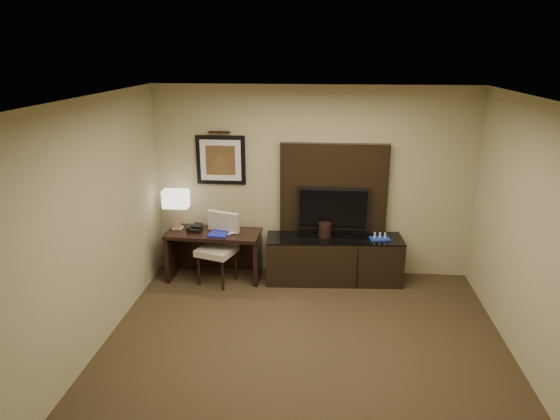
# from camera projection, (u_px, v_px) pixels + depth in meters

# --- Properties ---
(floor) EXTENTS (4.50, 5.00, 0.01)m
(floor) POSITION_uv_depth(u_px,v_px,m) (302.00, 372.00, 5.10)
(floor) COLOR #372818
(floor) RESTS_ON ground
(ceiling) EXTENTS (4.50, 5.00, 0.01)m
(ceiling) POSITION_uv_depth(u_px,v_px,m) (306.00, 104.00, 4.27)
(ceiling) COLOR silver
(ceiling) RESTS_ON wall_back
(wall_back) EXTENTS (4.50, 0.01, 2.70)m
(wall_back) POSITION_uv_depth(u_px,v_px,m) (312.00, 182.00, 7.06)
(wall_back) COLOR tan
(wall_back) RESTS_ON floor
(wall_left) EXTENTS (0.01, 5.00, 2.70)m
(wall_left) POSITION_uv_depth(u_px,v_px,m) (75.00, 241.00, 4.89)
(wall_left) COLOR tan
(wall_left) RESTS_ON floor
(wall_right) EXTENTS (0.01, 5.00, 2.70)m
(wall_right) POSITION_uv_depth(u_px,v_px,m) (554.00, 258.00, 4.49)
(wall_right) COLOR tan
(wall_right) RESTS_ON floor
(desk) EXTENTS (1.34, 0.63, 0.70)m
(desk) POSITION_uv_depth(u_px,v_px,m) (214.00, 255.00, 7.10)
(desk) COLOR black
(desk) RESTS_ON floor
(credenza) EXTENTS (1.91, 0.64, 0.65)m
(credenza) POSITION_uv_depth(u_px,v_px,m) (334.00, 259.00, 7.03)
(credenza) COLOR black
(credenza) RESTS_ON floor
(tv_wall_panel) EXTENTS (1.50, 0.12, 1.30)m
(tv_wall_panel) POSITION_uv_depth(u_px,v_px,m) (333.00, 189.00, 7.00)
(tv_wall_panel) COLOR black
(tv_wall_panel) RESTS_ON wall_back
(tv) EXTENTS (1.00, 0.08, 0.60)m
(tv) POSITION_uv_depth(u_px,v_px,m) (333.00, 208.00, 6.98)
(tv) COLOR black
(tv) RESTS_ON tv_wall_panel
(artwork) EXTENTS (0.70, 0.04, 0.70)m
(artwork) POSITION_uv_depth(u_px,v_px,m) (221.00, 160.00, 7.06)
(artwork) COLOR black
(artwork) RESTS_ON wall_back
(picture_light) EXTENTS (0.04, 0.04, 0.30)m
(picture_light) POSITION_uv_depth(u_px,v_px,m) (219.00, 132.00, 6.90)
(picture_light) COLOR #412715
(picture_light) RESTS_ON wall_back
(desk_chair) EXTENTS (0.62, 0.66, 0.98)m
(desk_chair) POSITION_uv_depth(u_px,v_px,m) (217.00, 250.00, 6.91)
(desk_chair) COLOR beige
(desk_chair) RESTS_ON floor
(table_lamp) EXTENTS (0.37, 0.26, 0.55)m
(table_lamp) POSITION_uv_depth(u_px,v_px,m) (176.00, 210.00, 7.04)
(table_lamp) COLOR tan
(table_lamp) RESTS_ON desk
(desk_phone) EXTENTS (0.21, 0.19, 0.10)m
(desk_phone) POSITION_uv_depth(u_px,v_px,m) (195.00, 228.00, 7.00)
(desk_phone) COLOR black
(desk_phone) RESTS_ON desk
(blue_folder) EXTENTS (0.29, 0.37, 0.02)m
(blue_folder) POSITION_uv_depth(u_px,v_px,m) (220.00, 233.00, 6.93)
(blue_folder) COLOR #171D98
(blue_folder) RESTS_ON desk
(book) EXTENTS (0.15, 0.08, 0.21)m
(book) POSITION_uv_depth(u_px,v_px,m) (222.00, 226.00, 6.91)
(book) COLOR #BEA995
(book) RESTS_ON desk
(ice_bucket) EXTENTS (0.20, 0.20, 0.20)m
(ice_bucket) POSITION_uv_depth(u_px,v_px,m) (325.00, 230.00, 6.94)
(ice_bucket) COLOR black
(ice_bucket) RESTS_ON credenza
(minibar_tray) EXTENTS (0.29, 0.21, 0.10)m
(minibar_tray) POSITION_uv_depth(u_px,v_px,m) (380.00, 236.00, 6.85)
(minibar_tray) COLOR #1C3DB6
(minibar_tray) RESTS_ON credenza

